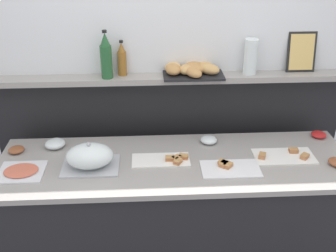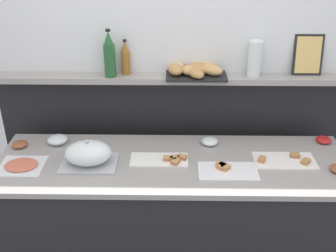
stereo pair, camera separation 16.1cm
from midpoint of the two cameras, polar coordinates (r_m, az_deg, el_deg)
ground_plane at (r=3.58m, az=2.09°, el=-12.36°), size 12.00×12.00×0.00m
buffet_counter at (r=2.82m, az=2.46°, el=-12.91°), size 2.21×0.69×0.92m
back_ledge_unit at (r=3.11m, az=2.33°, el=-3.42°), size 2.48×0.22×1.32m
sandwich_platter_rear at (r=2.55m, az=1.30°, el=-4.72°), size 0.36×0.16×0.04m
sandwich_platter_front at (r=2.49m, az=10.12°, el=-6.12°), size 0.35×0.20×0.04m
sandwich_platter_side at (r=2.67m, az=17.73°, el=-4.61°), size 0.38×0.20×0.04m
cold_cuts_platter at (r=2.62m, az=-17.95°, el=-5.30°), size 0.27×0.23×0.02m
serving_cloche at (r=2.52m, az=-9.13°, el=-3.86°), size 0.34×0.24×0.17m
glass_bowl_large at (r=2.81m, az=-13.44°, el=-1.93°), size 0.13×0.13×0.05m
glass_bowl_medium at (r=2.75m, az=7.58°, el=-2.17°), size 0.11×0.11×0.04m
condiment_bowl_teal at (r=2.84m, az=-18.33°, el=-2.45°), size 0.10×0.10×0.04m
condiment_bowl_red at (r=2.97m, az=22.35°, el=-1.81°), size 0.10×0.10×0.04m
vinegar_bottle_amber at (r=2.77m, az=-4.17°, el=9.27°), size 0.06×0.06×0.24m
wine_bottle_green at (r=2.72m, az=-6.36°, el=9.69°), size 0.08×0.08×0.32m
bread_basket at (r=2.76m, az=5.45°, el=7.73°), size 0.41×0.29×0.08m
framed_picture at (r=2.93m, az=20.48°, el=9.22°), size 0.19×0.06×0.27m
water_carafe at (r=2.80m, az=13.70°, el=9.07°), size 0.09×0.09×0.24m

